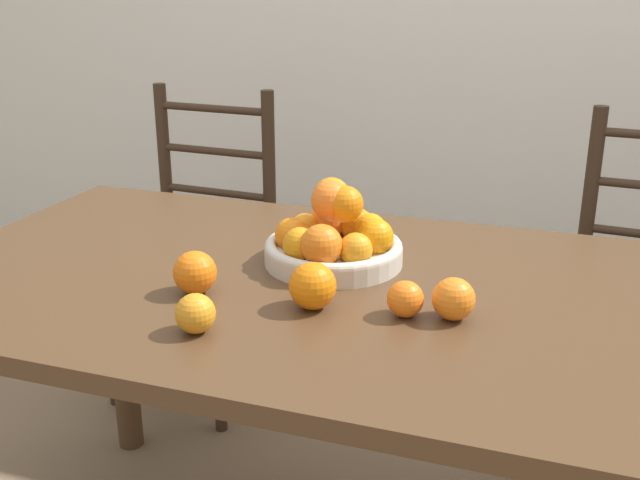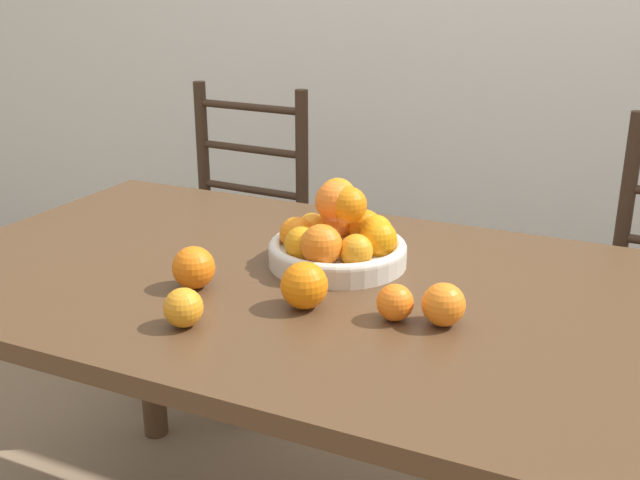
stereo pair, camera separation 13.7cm
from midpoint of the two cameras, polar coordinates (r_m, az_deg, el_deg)
name	(u,v)px [view 1 (the left image)]	position (r m, az deg, el deg)	size (l,w,h in m)	color
dining_table	(330,331)	(1.42, -1.97, -6.99)	(1.60, 0.86, 0.75)	#4C331E
fruit_bowl	(334,238)	(1.45, -1.63, 0.10)	(0.27, 0.27, 0.17)	beige
orange_loose_0	(313,286)	(1.26, -3.69, -3.58)	(0.08, 0.08, 0.08)	orange
orange_loose_1	(195,314)	(1.21, -12.72, -5.56)	(0.06, 0.06, 0.06)	orange
orange_loose_2	(454,299)	(1.23, 7.02, -4.55)	(0.07, 0.07, 0.07)	orange
orange_loose_3	(405,299)	(1.24, 3.37, -4.58)	(0.06, 0.06, 0.06)	orange
orange_loose_4	(195,273)	(1.35, -12.41, -2.50)	(0.08, 0.08, 0.08)	orange
chair_left	(196,248)	(2.38, -11.04, -0.62)	(0.44, 0.42, 0.96)	#382619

